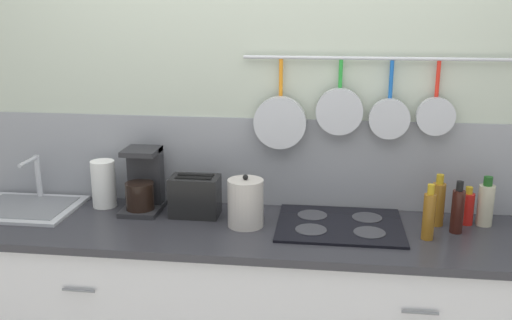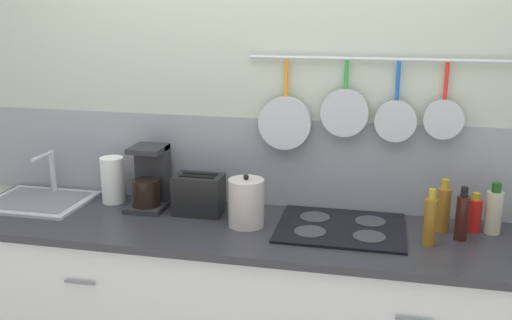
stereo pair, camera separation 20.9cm
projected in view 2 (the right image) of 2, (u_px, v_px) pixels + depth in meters
The scene contains 13 objects.
wall_back at pixel (269, 131), 2.74m from camera, with size 7.20×0.13×2.60m.
countertop at pixel (253, 232), 2.51m from camera, with size 2.79×0.62×0.03m.
sink_basin at pixel (39, 199), 2.82m from camera, with size 0.48×0.40×0.23m.
paper_towel_roll at pixel (113, 180), 2.81m from camera, with size 0.11×0.11×0.23m.
coffee_maker at pixel (150, 181), 2.74m from camera, with size 0.18×0.22×0.30m.
toaster at pixel (199, 194), 2.66m from camera, with size 0.24×0.14×0.19m.
kettle at pixel (246, 203), 2.51m from camera, with size 0.16×0.16×0.24m.
cooktop at pixel (341, 228), 2.49m from camera, with size 0.55×0.45×0.01m.
bottle_dish_soap at pixel (430, 221), 2.30m from camera, with size 0.05×0.05×0.24m.
bottle_sesame_oil at pixel (443, 209), 2.44m from camera, with size 0.06×0.06×0.23m.
bottle_cooking_wine at pixel (462, 217), 2.35m from camera, with size 0.05×0.05×0.23m.
bottle_vinegar at pixel (475, 214), 2.45m from camera, with size 0.06×0.06×0.17m.
bottle_olive_oil at pixel (494, 211), 2.42m from camera, with size 0.07×0.07×0.22m.
Camera 2 is at (0.52, -2.28, 1.85)m, focal length 40.00 mm.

